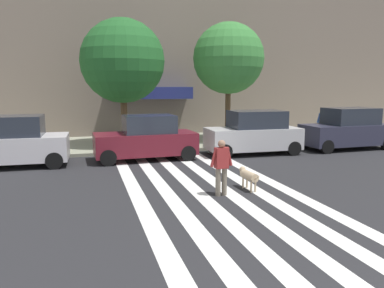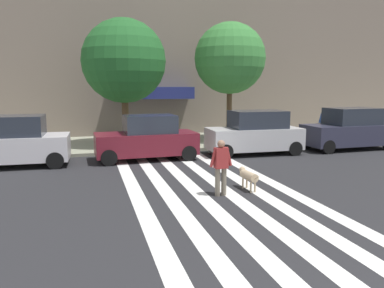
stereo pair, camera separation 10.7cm
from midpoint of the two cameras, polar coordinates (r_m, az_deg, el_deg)
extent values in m
plane|color=#232326|center=(11.18, 3.99, -7.80)|extent=(160.00, 160.00, 0.00)
cube|color=gray|center=(21.09, -5.74, 0.24)|extent=(80.00, 6.00, 0.15)
cube|color=silver|center=(10.64, -7.99, -8.70)|extent=(0.45, 14.35, 0.01)
cube|color=silver|center=(10.79, -3.20, -8.38)|extent=(0.45, 14.35, 0.01)
cube|color=silver|center=(11.01, 1.42, -8.01)|extent=(0.45, 14.35, 0.01)
cube|color=silver|center=(11.31, 5.81, -7.61)|extent=(0.45, 14.35, 0.01)
cube|color=silver|center=(11.66, 9.96, -7.19)|extent=(0.45, 14.35, 0.01)
cube|color=silver|center=(12.07, 13.83, -6.77)|extent=(0.45, 14.35, 0.01)
cube|color=navy|center=(23.25, -6.58, 7.64)|extent=(5.07, 1.60, 0.70)
cube|color=#C0BBBF|center=(16.60, -26.31, -0.62)|extent=(4.71, 2.01, 0.97)
cube|color=#232833|center=(16.46, -25.88, 2.44)|extent=(2.48, 1.72, 0.80)
cylinder|color=black|center=(15.54, -20.15, -2.36)|extent=(0.67, 0.24, 0.66)
cylinder|color=black|center=(17.23, -19.60, -1.28)|extent=(0.67, 0.24, 0.66)
cube|color=#5B1520|center=(16.51, -7.20, 0.08)|extent=(4.37, 1.98, 0.92)
cube|color=#232833|center=(16.44, -6.67, 3.00)|extent=(2.20, 1.68, 0.75)
cylinder|color=black|center=(15.53, -12.66, -2.04)|extent=(0.67, 0.24, 0.66)
cylinder|color=black|center=(17.16, -13.19, -1.04)|extent=(0.67, 0.24, 0.66)
cylinder|color=black|center=(16.17, -0.79, -1.40)|extent=(0.67, 0.24, 0.66)
cylinder|color=black|center=(17.75, -2.39, -0.50)|extent=(0.67, 0.24, 0.66)
cube|color=#B5B3B4|center=(17.97, 8.93, 0.84)|extent=(4.36, 1.93, 0.98)
cube|color=#232833|center=(17.94, 9.50, 3.68)|extent=(2.49, 1.68, 0.80)
cylinder|color=black|center=(16.64, 4.76, -1.14)|extent=(0.66, 0.23, 0.66)
cylinder|color=black|center=(18.22, 2.98, -0.26)|extent=(0.66, 0.23, 0.66)
cylinder|color=black|center=(18.03, 14.87, -0.64)|extent=(0.66, 0.23, 0.66)
cylinder|color=black|center=(19.50, 12.42, 0.14)|extent=(0.66, 0.23, 0.66)
cube|color=#2B2B3D|center=(20.66, 22.03, 1.37)|extent=(4.57, 2.00, 1.01)
cube|color=#232833|center=(20.69, 22.56, 3.89)|extent=(2.49, 1.72, 0.82)
cylinder|color=black|center=(18.95, 19.44, -0.40)|extent=(0.67, 0.24, 0.66)
cylinder|color=black|center=(20.32, 16.56, 0.33)|extent=(0.67, 0.24, 0.66)
cylinder|color=black|center=(22.51, 24.08, 0.71)|extent=(0.67, 0.24, 0.66)
cylinder|color=#4C3823|center=(19.62, -10.31, 4.28)|extent=(0.33, 0.33, 3.10)
sphere|color=#1E5623|center=(19.60, -10.53, 12.16)|extent=(4.17, 4.17, 4.17)
cylinder|color=#4C3823|center=(21.09, 5.25, 5.15)|extent=(0.29, 0.29, 3.44)
sphere|color=#337533|center=(21.09, 5.36, 12.69)|extent=(3.83, 3.83, 3.83)
cylinder|color=#6B6051|center=(11.09, 3.65, -5.73)|extent=(0.16, 0.16, 0.82)
cylinder|color=#6B6051|center=(11.17, 4.60, -5.63)|extent=(0.16, 0.16, 0.82)
cube|color=maroon|center=(10.98, 4.17, -2.09)|extent=(0.40, 0.27, 0.60)
cylinder|color=maroon|center=(10.87, 3.02, -2.02)|extent=(0.23, 0.11, 0.57)
cylinder|color=maroon|center=(11.07, 5.30, -1.85)|extent=(0.23, 0.11, 0.57)
sphere|color=#936B51|center=(10.91, 4.19, 0.03)|extent=(0.24, 0.24, 0.22)
cylinder|color=tan|center=(11.78, 8.32, -4.74)|extent=(0.31, 0.76, 0.26)
sphere|color=tan|center=(12.15, 7.32, -3.83)|extent=(0.21, 0.21, 0.20)
cylinder|color=tan|center=(11.37, 9.46, -5.00)|extent=(0.05, 0.24, 0.16)
cylinder|color=tan|center=(12.04, 7.41, -5.85)|extent=(0.06, 0.06, 0.32)
cylinder|color=tan|center=(12.10, 8.00, -5.78)|extent=(0.06, 0.06, 0.32)
cylinder|color=tan|center=(11.60, 8.60, -6.44)|extent=(0.06, 0.06, 0.32)
cylinder|color=tan|center=(11.67, 9.21, -6.37)|extent=(0.06, 0.06, 0.32)
cylinder|color=black|center=(23.60, 18.57, 1.92)|extent=(0.17, 0.17, 0.82)
cylinder|color=black|center=(23.69, 19.00, 1.93)|extent=(0.17, 0.17, 0.82)
cube|color=navy|center=(23.58, 18.87, 3.64)|extent=(0.41, 0.29, 0.60)
cylinder|color=navy|center=(23.47, 18.35, 3.71)|extent=(0.23, 0.12, 0.57)
cylinder|color=navy|center=(23.69, 19.38, 3.71)|extent=(0.23, 0.12, 0.57)
sphere|color=beige|center=(23.55, 18.91, 4.63)|extent=(0.25, 0.25, 0.22)
camera|label=1|loc=(0.05, -90.24, -0.04)|focal=35.54mm
camera|label=2|loc=(0.05, 89.76, 0.04)|focal=35.54mm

